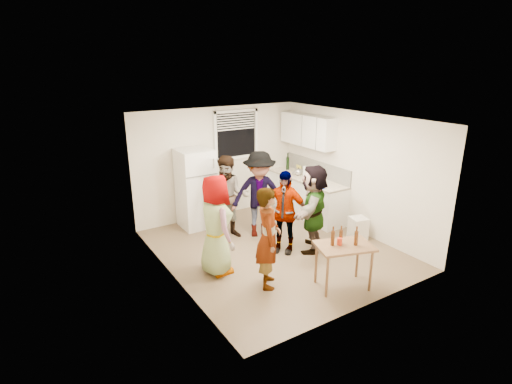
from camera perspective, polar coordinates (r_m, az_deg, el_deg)
room at (r=7.74m, az=2.59°, el=-8.19°), size 4.00×4.50×2.50m
window at (r=9.19m, az=-2.84°, el=8.19°), size 1.12×0.10×1.06m
refrigerator at (r=8.62m, az=-8.61°, el=0.49°), size 0.70×0.70×1.70m
counter_lower at (r=9.38m, az=7.17°, el=-0.68°), size 0.60×2.20×0.86m
countertop at (r=9.25m, az=7.28°, el=1.96°), size 0.64×2.22×0.04m
backsplash at (r=9.38m, az=8.68°, el=3.38°), size 0.03×2.20×0.36m
upper_cabinets at (r=9.25m, az=7.38°, el=8.75°), size 0.34×1.60×0.70m
kettle at (r=9.41m, az=6.05°, el=2.40°), size 0.25×0.22×0.20m
paper_towel at (r=9.26m, az=7.04°, el=2.11°), size 0.12×0.12×0.25m
wine_bottle at (r=9.89m, az=4.52°, el=3.23°), size 0.08×0.08×0.31m
beer_bottle_counter at (r=8.90m, az=8.35°, el=1.40°), size 0.05×0.05×0.20m
blue_cup at (r=8.47m, az=9.55°, el=0.47°), size 0.08×0.08×0.11m
picture_frame at (r=9.80m, az=6.15°, el=3.45°), size 0.02×0.17×0.14m
trash_bin at (r=8.33m, az=14.37°, el=-4.94°), size 0.38×0.38×0.46m
serving_table at (r=6.72m, az=12.11°, el=-13.02°), size 1.00×0.82×0.73m
beer_bottle_table at (r=6.43m, az=11.96°, el=-7.14°), size 0.06×0.06×0.22m
red_cup at (r=6.37m, az=11.82°, el=-7.38°), size 0.08×0.08×0.11m
guest_grey at (r=7.03m, az=-5.53°, el=-11.19°), size 1.73×0.88×0.54m
guest_stripe at (r=6.63m, az=1.68°, el=-13.03°), size 1.72×1.35×0.39m
guest_back_left at (r=8.29m, az=-3.77°, el=-6.37°), size 1.52×1.89×0.64m
guest_back_right at (r=8.36m, az=0.46°, el=-6.11°), size 1.80×2.09×0.66m
guest_black at (r=7.71m, az=3.88°, el=-8.33°), size 1.81×1.70×0.39m
guest_orange at (r=7.85m, az=7.94°, el=-7.99°), size 2.26×2.27×0.49m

